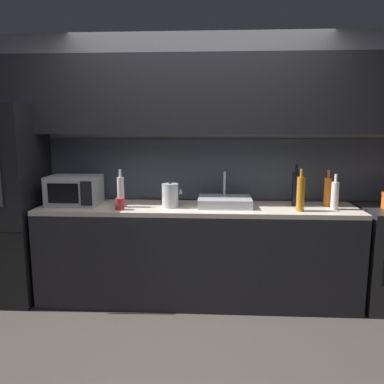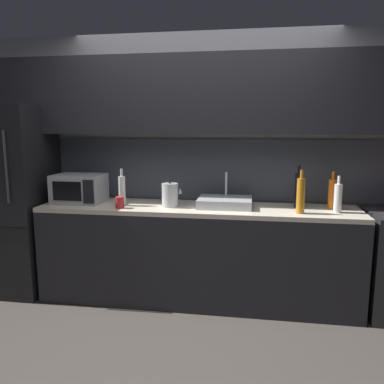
% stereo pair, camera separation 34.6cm
% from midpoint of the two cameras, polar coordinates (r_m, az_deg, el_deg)
% --- Properties ---
extents(ground_plane, '(10.00, 10.00, 0.00)m').
position_cam_midpoint_polar(ground_plane, '(2.98, -3.64, -23.10)').
color(ground_plane, '#3D3833').
extents(back_wall, '(4.62, 0.44, 2.50)m').
position_cam_midpoint_polar(back_wall, '(3.70, -1.69, 8.67)').
color(back_wall, slate).
rests_on(back_wall, ground).
extents(counter_run, '(2.88, 0.60, 0.90)m').
position_cam_midpoint_polar(counter_run, '(3.59, -2.01, -9.21)').
color(counter_run, black).
rests_on(counter_run, ground).
extents(refrigerator, '(0.68, 0.69, 1.81)m').
position_cam_midpoint_polar(refrigerator, '(4.07, -28.54, -1.55)').
color(refrigerator, black).
rests_on(refrigerator, ground).
extents(microwave, '(0.46, 0.35, 0.27)m').
position_cam_midpoint_polar(microwave, '(3.75, -19.67, 0.23)').
color(microwave, '#A8AAAF').
rests_on(microwave, counter_run).
extents(sink_basin, '(0.48, 0.38, 0.30)m').
position_cam_midpoint_polar(sink_basin, '(3.48, 2.07, -1.45)').
color(sink_basin, '#ADAFB5').
rests_on(sink_basin, counter_run).
extents(kettle, '(0.18, 0.15, 0.24)m').
position_cam_midpoint_polar(kettle, '(3.44, -6.14, -0.53)').
color(kettle, '#B7BABF').
rests_on(kettle, counter_run).
extents(wine_bottle_clear, '(0.06, 0.06, 0.34)m').
position_cam_midpoint_polar(wine_bottle_clear, '(3.51, -13.37, 0.05)').
color(wine_bottle_clear, silver).
rests_on(wine_bottle_clear, counter_run).
extents(wine_bottle_white, '(0.07, 0.07, 0.31)m').
position_cam_midpoint_polar(wine_bottle_white, '(3.49, 17.92, -0.47)').
color(wine_bottle_white, silver).
rests_on(wine_bottle_white, counter_run).
extents(wine_bottle_dark, '(0.07, 0.07, 0.38)m').
position_cam_midpoint_polar(wine_bottle_dark, '(3.57, 12.56, 0.52)').
color(wine_bottle_dark, black).
rests_on(wine_bottle_dark, counter_run).
extents(wine_bottle_amber, '(0.07, 0.07, 0.36)m').
position_cam_midpoint_polar(wine_bottle_amber, '(3.34, 13.08, -0.23)').
color(wine_bottle_amber, '#B27019').
rests_on(wine_bottle_amber, counter_run).
extents(wine_bottle_orange, '(0.07, 0.07, 0.33)m').
position_cam_midpoint_polar(wine_bottle_orange, '(3.63, 17.06, 0.10)').
color(wine_bottle_orange, orange).
rests_on(wine_bottle_orange, counter_run).
extents(mug_red, '(0.08, 0.08, 0.10)m').
position_cam_midpoint_polar(mug_red, '(3.42, -13.60, -1.77)').
color(mug_red, '#A82323').
rests_on(mug_red, counter_run).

